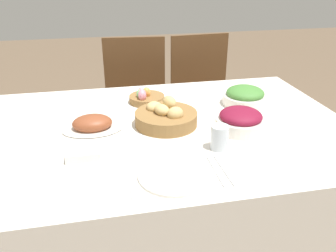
{
  "coord_description": "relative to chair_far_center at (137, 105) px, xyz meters",
  "views": [
    {
      "loc": [
        -0.26,
        -1.37,
        1.44
      ],
      "look_at": [
        0.01,
        -0.08,
        0.81
      ],
      "focal_mm": 38.0,
      "sensor_mm": 36.0,
      "label": 1
    }
  ],
  "objects": [
    {
      "name": "egg_basket",
      "position": [
        -0.02,
        -0.6,
        0.28
      ],
      "size": [
        0.18,
        0.18,
        0.08
      ],
      "color": "olive",
      "rests_on": "dining_table"
    },
    {
      "name": "knife",
      "position": [
        0.12,
        -1.29,
        0.26
      ],
      "size": [
        0.01,
        0.2,
        0.0
      ],
      "rotation": [
        0.0,
        0.0,
        -0.02
      ],
      "color": "silver",
      "rests_on": "dining_table"
    },
    {
      "name": "drinking_cup",
      "position": [
        0.18,
        -1.14,
        0.3
      ],
      "size": [
        0.07,
        0.07,
        0.1
      ],
      "color": "silver",
      "rests_on": "dining_table"
    },
    {
      "name": "dinner_plate",
      "position": [
        -0.03,
        -1.29,
        0.26
      ],
      "size": [
        0.24,
        0.24,
        0.01
      ],
      "color": "silver",
      "rests_on": "dining_table"
    },
    {
      "name": "fork",
      "position": [
        -0.18,
        -1.29,
        0.26
      ],
      "size": [
        0.01,
        0.2,
        0.0
      ],
      "rotation": [
        0.0,
        0.0,
        -0.02
      ],
      "color": "silver",
      "rests_on": "dining_table"
    },
    {
      "name": "ham_platter",
      "position": [
        -0.29,
        -0.86,
        0.28
      ],
      "size": [
        0.26,
        0.18,
        0.07
      ],
      "color": "silver",
      "rests_on": "dining_table"
    },
    {
      "name": "bread_basket",
      "position": [
        0.03,
        -0.88,
        0.29
      ],
      "size": [
        0.27,
        0.27,
        0.12
      ],
      "color": "olive",
      "rests_on": "dining_table"
    },
    {
      "name": "beet_salad_bowl",
      "position": [
        0.32,
        -0.99,
        0.3
      ],
      "size": [
        0.21,
        0.21,
        0.1
      ],
      "color": "silver",
      "rests_on": "dining_table"
    },
    {
      "name": "chair_far_center",
      "position": [
        0.0,
        0.0,
        0.0
      ],
      "size": [
        0.46,
        0.46,
        0.96
      ],
      "rotation": [
        0.0,
        0.0,
        -0.09
      ],
      "color": "brown",
      "rests_on": "ground"
    },
    {
      "name": "green_salad_bowl",
      "position": [
        0.46,
        -0.72,
        0.3
      ],
      "size": [
        0.22,
        0.22,
        0.09
      ],
      "color": "silver",
      "rests_on": "dining_table"
    },
    {
      "name": "spoon",
      "position": [
        0.15,
        -1.29,
        0.26
      ],
      "size": [
        0.01,
        0.2,
        0.0
      ],
      "rotation": [
        0.0,
        0.0,
        0.02
      ],
      "color": "silver",
      "rests_on": "dining_table"
    },
    {
      "name": "dining_table",
      "position": [
        0.01,
        -0.9,
        -0.13
      ],
      "size": [
        1.66,
        1.12,
        0.77
      ],
      "color": "white",
      "rests_on": "ground"
    },
    {
      "name": "butter_dish",
      "position": [
        -0.33,
        -1.1,
        0.27
      ],
      "size": [
        0.12,
        0.08,
        0.03
      ],
      "color": "silver",
      "rests_on": "dining_table"
    },
    {
      "name": "chair_far_right",
      "position": [
        0.48,
        0.0,
        0.0
      ],
      "size": [
        0.45,
        0.45,
        0.96
      ],
      "rotation": [
        0.0,
        0.0,
        0.07
      ],
      "color": "brown",
      "rests_on": "ground"
    }
  ]
}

